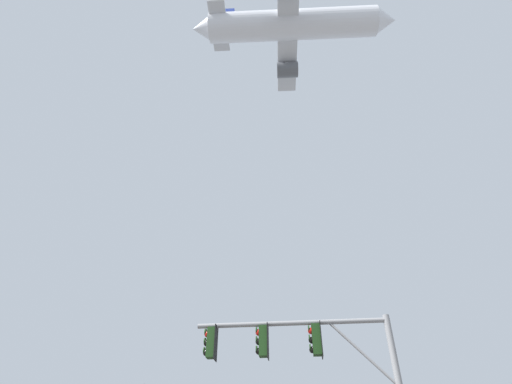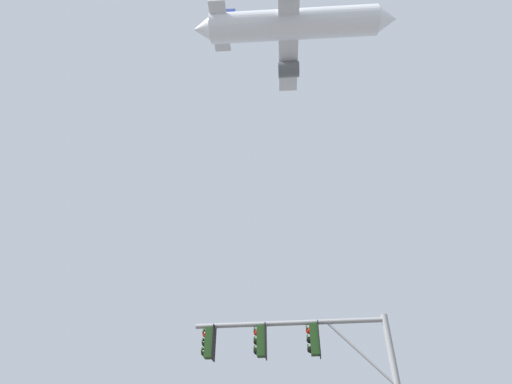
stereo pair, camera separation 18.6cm
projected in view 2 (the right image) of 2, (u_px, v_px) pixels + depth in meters
signal_pole_near at (309, 361)px, 11.60m from camera, size 5.95×1.16×5.76m
airplane at (293, 25)px, 53.43m from camera, size 27.82×21.49×7.58m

